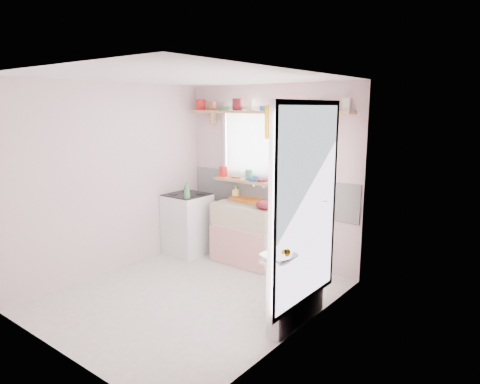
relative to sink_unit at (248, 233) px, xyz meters
The scene contains 19 objects.
room 1.31m from the sink_unit, 28.17° to the right, with size 3.20×3.20×3.20m.
sink_unit is the anchor object (origin of this frame).
cooker 0.98m from the sink_unit, 165.62° to the right, with size 0.58×0.58×0.93m.
radiator_ledge 1.82m from the sink_unit, 37.05° to the right, with size 0.22×0.95×0.78m.
windowsill 0.73m from the sink_unit, 90.00° to the left, with size 1.40×0.22×0.04m, color tan.
pine_shelf 1.70m from the sink_unit, 49.64° to the left, with size 2.52×0.24×0.04m, color tan.
shelf_crockery 1.78m from the sink_unit, 49.64° to the left, with size 2.47×0.11×0.12m.
sill_crockery 0.81m from the sink_unit, 104.89° to the left, with size 1.35×0.11×0.12m.
dish_tray 0.51m from the sink_unit, 128.99° to the left, with size 0.44×0.33×0.04m, color #D36012.
colander 0.61m from the sink_unit, 14.08° to the right, with size 0.27×0.27×0.12m, color maroon.
jade_plant 1.66m from the sink_unit, 27.02° to the right, with size 0.54×0.47×0.60m, color #2F5E25.
fruit_bowl 2.14m from the sink_unit, 45.26° to the right, with size 0.32×0.32×0.08m, color silver.
herb_pot 1.78m from the sink_unit, 38.04° to the right, with size 0.10×0.07×0.19m, color #366327.
soap_bottle_sink 0.67m from the sink_unit, 151.16° to the left, with size 0.09×0.09×0.19m, color #F0DD6A.
sill_cup 0.86m from the sink_unit, 19.86° to the left, with size 0.12×0.12×0.09m, color beige.
sill_bowl 0.77m from the sink_unit, 96.67° to the left, with size 0.18×0.18×0.06m, color #2E5797.
shelf_vase 1.81m from the sink_unit, 41.36° to the left, with size 0.13×0.13×0.14m, color #B44637.
cooker_bottle 1.05m from the sink_unit, 147.59° to the right, with size 0.09×0.09×0.23m, color #458A55.
fruit 2.15m from the sink_unit, 45.03° to the right, with size 0.20×0.14×0.10m.
Camera 1 is at (3.35, -3.37, 2.18)m, focal length 32.00 mm.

